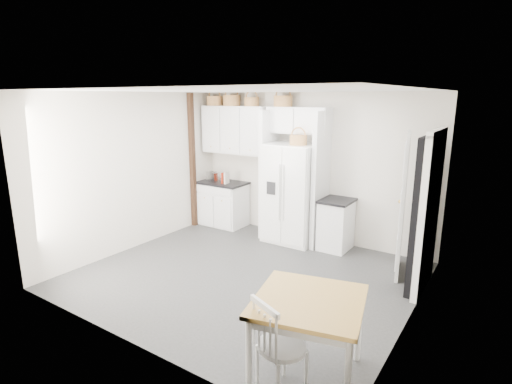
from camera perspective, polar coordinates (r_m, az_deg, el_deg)
The scene contains 27 objects.
floor at distance 5.91m, azimuth -1.48°, elevation -11.80°, with size 4.50×4.50×0.00m, color #2D2D2D.
ceiling at distance 5.34m, azimuth -1.65°, elevation 14.31°, with size 4.50×4.50×0.00m, color white.
wall_back at distance 7.18m, azimuth 7.67°, elevation 3.55°, with size 4.50×4.50×0.00m, color beige.
wall_left at distance 7.00m, azimuth -16.84°, elevation 2.83°, with size 4.00×4.00×0.00m, color beige.
wall_right at distance 4.61m, azimuth 22.01°, elevation -2.88°, with size 4.00×4.00×0.00m, color beige.
refrigerator at distance 7.03m, azimuth 5.23°, elevation -0.18°, with size 0.90×0.72×1.74m, color white.
base_cab_left at distance 8.03m, azimuth -4.72°, elevation -1.76°, with size 0.91×0.57×0.84m, color white.
base_cab_right at distance 6.86m, azimuth 11.33°, elevation -4.71°, with size 0.47×0.56×0.82m, color white.
dining_table at distance 3.86m, azimuth 7.38°, elevation -20.06°, with size 0.94×0.94×0.78m, color #AC7F30.
windsor_chair at distance 3.65m, azimuth 3.71°, elevation -21.14°, with size 0.44×0.40×0.90m, color white.
counter_left at distance 7.92m, azimuth -4.78°, elevation 1.31°, with size 0.95×0.61×0.04m, color black.
counter_right at distance 6.74m, azimuth 11.50°, elevation -1.24°, with size 0.50×0.60×0.04m, color black.
toaster at distance 7.99m, azimuth -6.14°, elevation 2.20°, with size 0.27×0.16×0.19m, color silver.
cookbook_red at distance 7.78m, azimuth -4.62°, elevation 2.03°, with size 0.03×0.14×0.21m, color #A1210D.
cookbook_cream at distance 7.74m, azimuth -4.23°, elevation 2.05°, with size 0.03×0.16×0.23m, color beige.
basket_upper_a at distance 8.01m, azimuth -5.94°, elevation 12.82°, with size 0.32×0.32×0.18m, color #9F6A38.
basket_upper_b at distance 7.76m, azimuth -3.50°, elevation 12.91°, with size 0.34×0.34×0.20m, color #9F6A38.
basket_upper_c at distance 7.49m, azimuth -0.63°, elevation 12.77°, with size 0.28×0.28×0.16m, color #9F6A38.
basket_bridge_a at distance 7.14m, azimuth 3.88°, elevation 12.82°, with size 0.34×0.34×0.19m, color #9F6A38.
basket_fridge_b at distance 6.72m, azimuth 6.06°, elevation 7.38°, with size 0.30×0.30×0.16m, color #9F6A38.
upper_cabinet at distance 7.73m, azimuth -2.91°, elevation 8.84°, with size 1.40×0.34×0.90m, color white.
bridge_cabinet at distance 7.00m, azimuth 6.14°, elevation 10.15°, with size 1.12×0.34×0.45m, color white.
fridge_panel_left at distance 7.26m, azimuth 1.90°, elevation 2.57°, with size 0.08×0.60×2.30m, color white.
fridge_panel_right at distance 6.79m, azimuth 9.24°, elevation 1.64°, with size 0.08×0.60×2.30m, color white.
trim_post at distance 7.88m, azimuth -9.06°, elevation 4.37°, with size 0.09×0.09×2.60m, color black.
doorway_void at distance 5.65m, azimuth 23.00°, elevation -2.99°, with size 0.18×0.85×2.05m, color black.
door_slab at distance 6.03m, azimuth 20.27°, elevation -1.74°, with size 0.80×0.04×2.05m, color white.
Camera 1 is at (3.08, -4.37, 2.52)m, focal length 28.00 mm.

